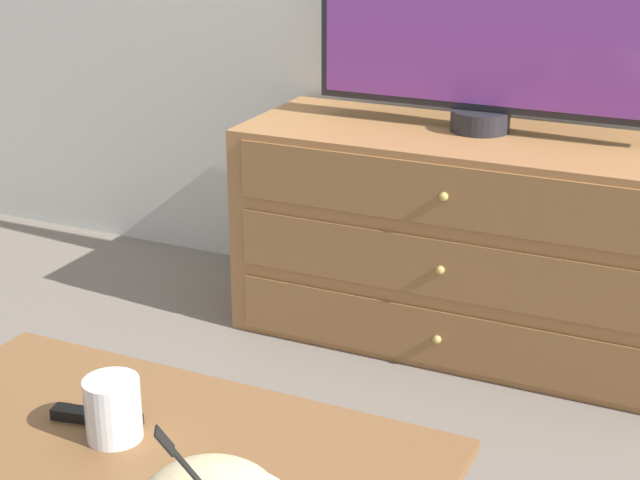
{
  "coord_description": "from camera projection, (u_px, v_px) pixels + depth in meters",
  "views": [
    {
      "loc": [
        0.7,
        -2.77,
        1.28
      ],
      "look_at": [
        0.06,
        -1.41,
        0.71
      ],
      "focal_mm": 55.0,
      "sensor_mm": 36.0,
      "label": 1
    }
  ],
  "objects": [
    {
      "name": "ground_plane",
      "position": [
        490.0,
        302.0,
        3.07
      ],
      "size": [
        12.0,
        12.0,
        0.0
      ],
      "primitive_type": "plane",
      "color": "#70665B"
    },
    {
      "name": "remote_control",
      "position": [
        97.0,
        417.0,
        1.51
      ],
      "size": [
        0.15,
        0.05,
        0.02
      ],
      "color": "black",
      "rests_on": "coffee_table"
    },
    {
      "name": "tv",
      "position": [
        487.0,
        11.0,
        2.57
      ],
      "size": [
        0.94,
        0.16,
        0.62
      ],
      "color": "#232328",
      "rests_on": "dresser"
    },
    {
      "name": "dresser",
      "position": [
        468.0,
        240.0,
        2.74
      ],
      "size": [
        1.27,
        0.49,
        0.6
      ],
      "color": "#9E6B3D",
      "rests_on": "ground_plane"
    },
    {
      "name": "drink_cup",
      "position": [
        113.0,
        413.0,
        1.46
      ],
      "size": [
        0.08,
        0.08,
        0.1
      ],
      "color": "#9E6638",
      "rests_on": "coffee_table"
    }
  ]
}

